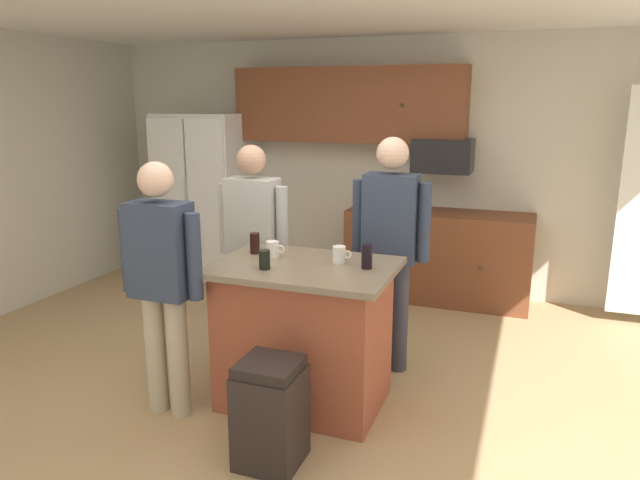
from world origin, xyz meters
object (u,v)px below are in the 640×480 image
at_px(person_guest_right, 390,239).
at_px(mug_ceramic_white, 273,249).
at_px(person_elder_center, 253,238).
at_px(kitchen_island, 304,334).
at_px(tumbler_amber, 255,243).
at_px(refrigerator, 205,197).
at_px(mug_blue_stoneware, 339,255).
at_px(person_host_foreground, 162,274).
at_px(glass_dark_ale, 265,260).
at_px(trash_bin, 270,413).
at_px(microwave_over_range, 443,156).
at_px(glass_stout_tall, 367,256).

xyz_separation_m(person_guest_right, mug_ceramic_white, (-0.65, -0.60, 0.01)).
bearing_deg(person_elder_center, mug_ceramic_white, -9.55).
relative_size(kitchen_island, person_elder_center, 0.70).
distance_m(mug_ceramic_white, tumbler_amber, 0.17).
bearing_deg(mug_ceramic_white, person_elder_center, 129.20).
bearing_deg(kitchen_island, tumbler_amber, 161.22).
relative_size(refrigerator, kitchen_island, 1.58).
bearing_deg(kitchen_island, mug_blue_stoneware, 30.08).
relative_size(refrigerator, person_host_foreground, 1.13).
distance_m(person_elder_center, glass_dark_ale, 0.87).
bearing_deg(tumbler_amber, mug_ceramic_white, -17.01).
relative_size(person_elder_center, tumbler_amber, 11.61).
bearing_deg(glass_dark_ale, trash_bin, -62.79).
distance_m(refrigerator, person_host_foreground, 3.04).
distance_m(person_guest_right, mug_blue_stoneware, 0.61).
xyz_separation_m(kitchen_island, glass_dark_ale, (-0.19, -0.18, 0.53)).
relative_size(person_host_foreground, person_elder_center, 0.98).
height_order(refrigerator, tumbler_amber, refrigerator).
relative_size(microwave_over_range, glass_dark_ale, 4.59).
bearing_deg(mug_blue_stoneware, glass_stout_tall, -17.32).
height_order(person_host_foreground, mug_blue_stoneware, person_host_foreground).
relative_size(kitchen_island, glass_stout_tall, 7.57).
xyz_separation_m(refrigerator, trash_bin, (2.19, -3.00, -0.61)).
relative_size(mug_ceramic_white, tumbler_amber, 0.91).
height_order(tumbler_amber, mug_blue_stoneware, tumbler_amber).
relative_size(person_host_foreground, mug_blue_stoneware, 12.80).
relative_size(refrigerator, glass_stout_tall, 11.97).
height_order(refrigerator, mug_blue_stoneware, refrigerator).
distance_m(glass_dark_ale, trash_bin, 0.92).
bearing_deg(tumbler_amber, trash_bin, -59.53).
bearing_deg(trash_bin, person_elder_center, 119.66).
relative_size(refrigerator, person_guest_right, 1.06).
height_order(refrigerator, person_host_foreground, refrigerator).
relative_size(person_elder_center, mug_blue_stoneware, 13.06).
relative_size(microwave_over_range, kitchen_island, 0.48).
distance_m(refrigerator, mug_ceramic_white, 2.90).
bearing_deg(person_host_foreground, mug_blue_stoneware, 0.30).
bearing_deg(person_guest_right, person_elder_center, -52.89).
bearing_deg(glass_dark_ale, microwave_over_range, 75.62).
distance_m(person_guest_right, mug_ceramic_white, 0.89).
xyz_separation_m(person_elder_center, tumbler_amber, (0.22, -0.42, 0.07)).
height_order(person_host_foreground, trash_bin, person_host_foreground).
height_order(person_elder_center, mug_blue_stoneware, person_elder_center).
relative_size(refrigerator, glass_dark_ale, 15.02).
height_order(microwave_over_range, glass_stout_tall, microwave_over_range).
bearing_deg(glass_dark_ale, mug_ceramic_white, 104.35).
relative_size(person_guest_right, trash_bin, 2.83).
height_order(glass_stout_tall, glass_dark_ale, glass_stout_tall).
xyz_separation_m(refrigerator, person_host_foreground, (1.34, -2.73, 0.02)).
bearing_deg(microwave_over_range, glass_stout_tall, -91.96).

